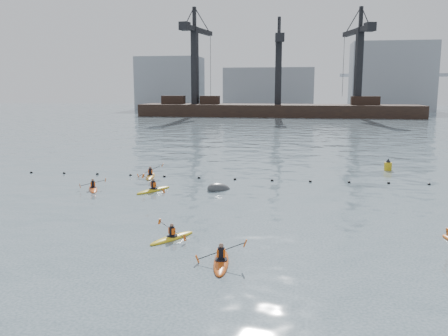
{
  "coord_description": "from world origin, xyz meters",
  "views": [
    {
      "loc": [
        6.17,
        -14.96,
        7.33
      ],
      "look_at": [
        1.86,
        11.48,
        2.8
      ],
      "focal_mm": 38.0,
      "sensor_mm": 36.0,
      "label": 1
    }
  ],
  "objects": [
    {
      "name": "nav_buoy",
      "position": [
        14.0,
        28.96,
        0.37
      ],
      "size": [
        0.67,
        0.67,
        1.23
      ],
      "color": "#B98212",
      "rests_on": "ground"
    },
    {
      "name": "skyline",
      "position": [
        2.23,
        150.27,
        9.25
      ],
      "size": [
        141.0,
        28.0,
        22.0
      ],
      "color": "gray",
      "rests_on": "ground"
    },
    {
      "name": "kayaker_0",
      "position": [
        2.98,
        3.87,
        0.1
      ],
      "size": [
        2.19,
        3.22,
        1.19
      ],
      "rotation": [
        0.0,
        0.0,
        0.12
      ],
      "color": "#C74C12",
      "rests_on": "ground"
    },
    {
      "name": "mooring_buoy",
      "position": [
        0.36,
        18.38,
        0.0
      ],
      "size": [
        2.32,
        2.3,
        1.36
      ],
      "primitive_type": "ellipsoid",
      "rotation": [
        0.0,
        0.21,
        0.77
      ],
      "color": "#3E4143",
      "rests_on": "ground"
    },
    {
      "name": "float_line",
      "position": [
        -0.5,
        22.53,
        0.03
      ],
      "size": [
        33.24,
        0.73,
        0.24
      ],
      "color": "black",
      "rests_on": "ground"
    },
    {
      "name": "kayaker_3",
      "position": [
        -4.23,
        17.19,
        0.1
      ],
      "size": [
        2.1,
        3.16,
        1.28
      ],
      "rotation": [
        0.0,
        0.0,
        -0.49
      ],
      "color": "gold",
      "rests_on": "ground"
    },
    {
      "name": "kayaker_5",
      "position": [
        -6.14,
        22.4,
        0.1
      ],
      "size": [
        2.21,
        3.26,
        1.27
      ],
      "rotation": [
        0.0,
        0.0,
        0.2
      ],
      "color": "orange",
      "rests_on": "ground"
    },
    {
      "name": "kayaker_1",
      "position": [
        0.04,
        6.72,
        0.09
      ],
      "size": [
        1.96,
        2.7,
        0.98
      ],
      "rotation": [
        0.0,
        0.0,
        -0.55
      ],
      "color": "yellow",
      "rests_on": "ground"
    },
    {
      "name": "barge_pier",
      "position": [
        -0.22,
        110.0,
        1.89
      ],
      "size": [
        72.0,
        19.3,
        29.5
      ],
      "color": "black",
      "rests_on": "ground"
    },
    {
      "name": "kayaker_2",
      "position": [
        -8.75,
        16.96,
        0.09
      ],
      "size": [
        1.77,
        2.78,
        0.91
      ],
      "rotation": [
        0.0,
        0.0,
        0.46
      ],
      "color": "#E45215",
      "rests_on": "ground"
    },
    {
      "name": "ground",
      "position": [
        0.0,
        0.0,
        0.0
      ],
      "size": [
        400.0,
        400.0,
        0.0
      ],
      "primitive_type": "plane",
      "color": "#3A4C55",
      "rests_on": "ground"
    }
  ]
}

